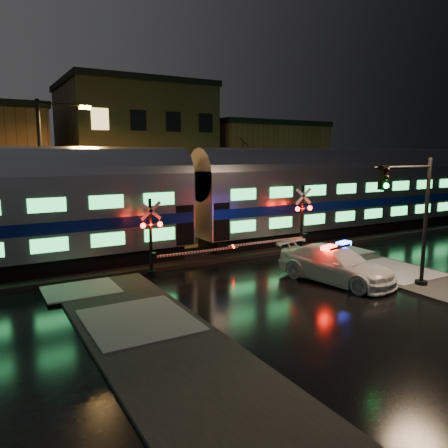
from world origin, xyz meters
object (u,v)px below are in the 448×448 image
at_px(police_car, 336,264).
at_px(crossing_signal_left, 159,244).
at_px(crossing_signal_right, 297,227).
at_px(streetlight, 47,168).
at_px(traffic_light, 413,221).

distance_m(police_car, crossing_signal_left, 8.32).
height_order(crossing_signal_right, streetlight, streetlight).
xyz_separation_m(crossing_signal_right, streetlight, (-12.29, 6.70, 3.36)).
bearing_deg(crossing_signal_left, police_car, -36.84).
height_order(crossing_signal_right, crossing_signal_left, crossing_signal_right).
height_order(police_car, streetlight, streetlight).
bearing_deg(crossing_signal_right, traffic_light, -89.82).
distance_m(crossing_signal_right, crossing_signal_left, 8.46).
bearing_deg(traffic_light, streetlight, 118.25).
xyz_separation_m(police_car, crossing_signal_right, (1.82, 4.98, 0.85)).
bearing_deg(police_car, streetlight, 118.31).
relative_size(police_car, traffic_light, 1.05).
bearing_deg(crossing_signal_left, streetlight, 119.78).
bearing_deg(crossing_signal_right, crossing_signal_left, -179.95).
distance_m(crossing_signal_left, streetlight, 8.48).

